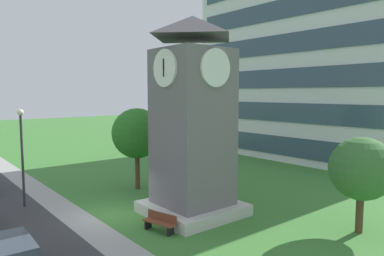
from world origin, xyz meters
The scene contains 8 objects.
ground_plane centered at (0.00, 0.00, 0.00)m, with size 160.00×160.00×0.00m, color #3D7A33.
kerb_strip centered at (0.00, -1.65, 0.00)m, with size 120.00×1.60×0.01m, color #9E9E99.
office_building centered at (-4.28, 24.62, 9.60)m, with size 21.85×10.26×19.20m.
clock_tower centered at (2.57, 3.60, 4.76)m, with size 4.67×4.67×10.64m.
park_bench centered at (3.58, 0.76, 0.46)m, with size 1.86×0.91×0.88m.
street_lamp centered at (-4.60, -3.27, 3.54)m, with size 0.36×0.36×5.69m.
tree_near_tower centered at (9.64, 8.06, 3.06)m, with size 2.98×2.98×4.57m.
tree_by_building centered at (-3.79, 3.87, 3.86)m, with size 3.43×3.43×5.59m.
Camera 1 is at (17.43, -8.50, 6.60)m, focal length 33.48 mm.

